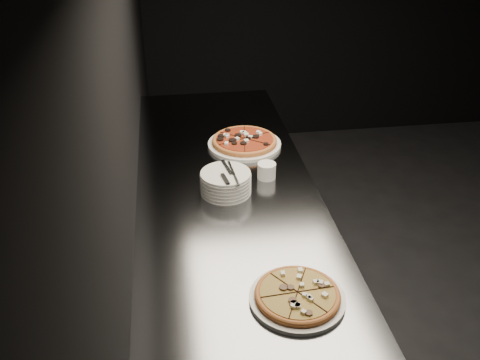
{
  "coord_description": "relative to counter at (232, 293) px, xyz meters",
  "views": [
    {
      "loc": [
        -2.35,
        -1.76,
        2.07
      ],
      "look_at": [
        -2.08,
        0.09,
        0.98
      ],
      "focal_mm": 40.0,
      "sensor_mm": 36.0,
      "label": 1
    }
  ],
  "objects": [
    {
      "name": "counter",
      "position": [
        0.0,
        0.0,
        0.0
      ],
      "size": [
        0.74,
        2.44,
        0.92
      ],
      "color": "slate",
      "rests_on": "floor"
    },
    {
      "name": "ramekin",
      "position": [
        0.18,
        0.19,
        0.5
      ],
      "size": [
        0.08,
        0.08,
        0.07
      ],
      "color": "white",
      "rests_on": "counter"
    },
    {
      "name": "pizza_tomato",
      "position": [
        0.13,
        0.5,
        0.48
      ],
      "size": [
        0.4,
        0.4,
        0.04
      ],
      "rotation": [
        0.0,
        0.0,
        0.38
      ],
      "color": "white",
      "rests_on": "counter"
    },
    {
      "name": "cutlery",
      "position": [
        0.0,
        0.08,
        0.55
      ],
      "size": [
        0.07,
        0.22,
        0.01
      ],
      "rotation": [
        0.0,
        0.0,
        0.18
      ],
      "color": "silver",
      "rests_on": "plate_stack"
    },
    {
      "name": "wall_left",
      "position": [
        -0.37,
        0.0,
        0.94
      ],
      "size": [
        0.02,
        5.0,
        2.8
      ],
      "primitive_type": "cube",
      "color": "black",
      "rests_on": "floor"
    },
    {
      "name": "pizza_mushroom",
      "position": [
        0.13,
        -0.56,
        0.48
      ],
      "size": [
        0.3,
        0.3,
        0.03
      ],
      "rotation": [
        0.0,
        0.0,
        0.07
      ],
      "color": "white",
      "rests_on": "counter"
    },
    {
      "name": "plate_stack",
      "position": [
        -0.01,
        0.1,
        0.51
      ],
      "size": [
        0.2,
        0.2,
        0.09
      ],
      "color": "white",
      "rests_on": "counter"
    }
  ]
}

